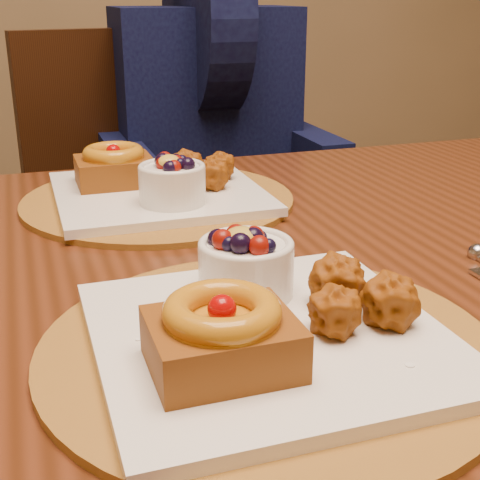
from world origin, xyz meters
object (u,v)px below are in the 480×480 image
Objects in this scene: place_setting_near at (264,323)px; place_setting_far at (157,187)px; chair_far at (154,237)px; diner at (206,92)px; dining_table at (201,319)px.

place_setting_near is 1.00× the size of place_setting_far.
place_setting_far is 0.53m from chair_far.
place_setting_near is 0.43m from place_setting_far.
place_setting_far is at bearing -111.03° from chair_far.
chair_far is 1.24× the size of diner.
place_setting_far is 0.39× the size of chair_far.
place_setting_near is 0.93m from chair_far.
place_setting_far is at bearing 90.00° from place_setting_near.
chair_far reaches higher than place_setting_far.
chair_far is 0.34m from diner.
dining_table is 4.21× the size of place_setting_far.
place_setting_near is 1.00m from diner.
place_setting_near is at bearing -90.00° from place_setting_far.
chair_far reaches higher than dining_table.
place_setting_near is 0.49× the size of diner.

